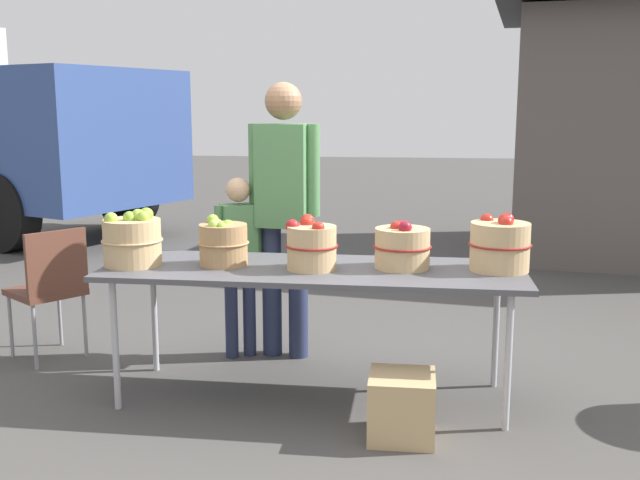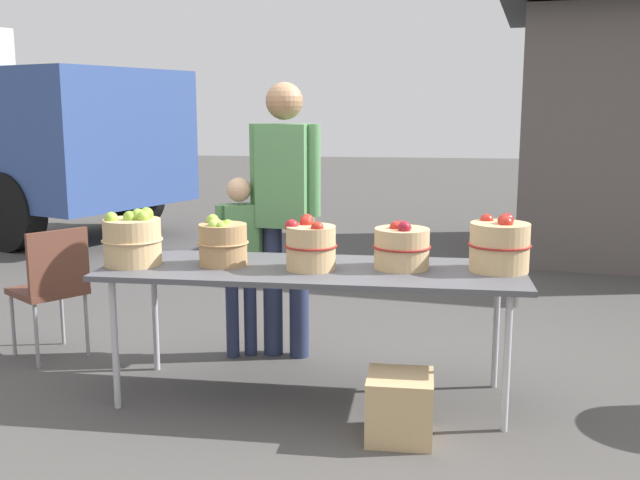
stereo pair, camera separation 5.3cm
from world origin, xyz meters
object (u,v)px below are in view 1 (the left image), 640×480
object	(u,v)px
child_customer	(239,253)
produce_crate	(402,406)
vendor_adult	(284,198)
apple_basket_green_1	(223,243)
market_table	(313,275)
apple_basket_green_0	(132,240)
apple_basket_red_2	(500,245)
apple_basket_red_1	(402,246)
folding_chair	(50,283)
apple_basket_red_0	(311,246)

from	to	relation	value
child_customer	produce_crate	bearing A→B (deg)	107.60
vendor_adult	produce_crate	distance (m)	1.64
apple_basket_green_1	child_customer	size ratio (longest dim) A/B	0.24
market_table	apple_basket_green_0	xyz separation A→B (m)	(-1.00, -0.07, 0.18)
child_customer	apple_basket_red_2	bearing A→B (deg)	133.13
produce_crate	apple_basket_red_1	bearing A→B (deg)	92.59
apple_basket_red_1	folding_chair	xyz separation A→B (m)	(-2.24, 0.36, -0.36)
apple_basket_green_1	apple_basket_red_2	xyz separation A→B (m)	(1.51, 0.07, 0.01)
folding_chair	apple_basket_red_2	bearing A→B (deg)	119.04
apple_basket_red_2	folding_chair	distance (m)	2.81
market_table	vendor_adult	bearing A→B (deg)	112.23
apple_basket_red_0	produce_crate	bearing A→B (deg)	-38.85
apple_basket_red_2	child_customer	bearing A→B (deg)	160.22
apple_basket_green_0	folding_chair	world-z (taller)	apple_basket_green_0
market_table	apple_basket_red_2	bearing A→B (deg)	3.78
apple_basket_green_1	apple_basket_red_1	distance (m)	0.99
market_table	child_customer	world-z (taller)	child_customer
apple_basket_red_1	folding_chair	distance (m)	2.30
market_table	apple_basket_green_1	xyz separation A→B (m)	(-0.50, -0.00, 0.17)
folding_chair	vendor_adult	bearing A→B (deg)	136.80
apple_basket_green_0	folding_chair	bearing A→B (deg)	147.61
apple_basket_red_2	vendor_adult	world-z (taller)	vendor_adult
apple_basket_green_0	produce_crate	bearing A→B (deg)	-14.35
apple_basket_red_1	apple_basket_green_1	bearing A→B (deg)	-176.91
vendor_adult	child_customer	distance (m)	0.46
apple_basket_green_1	vendor_adult	distance (m)	0.74
apple_basket_green_1	folding_chair	distance (m)	1.37
apple_basket_green_1	apple_basket_red_1	world-z (taller)	apple_basket_green_1
apple_basket_red_2	child_customer	world-z (taller)	child_customer
market_table	folding_chair	xyz separation A→B (m)	(-1.76, 0.41, -0.20)
produce_crate	apple_basket_red_0	bearing A→B (deg)	141.15
market_table	apple_basket_green_1	world-z (taller)	apple_basket_green_1
apple_basket_red_1	folding_chair	size ratio (longest dim) A/B	0.37
folding_chair	produce_crate	bearing A→B (deg)	105.22
apple_basket_green_0	apple_basket_red_2	bearing A→B (deg)	3.88
market_table	child_customer	size ratio (longest dim) A/B	1.95
apple_basket_red_0	apple_basket_green_0	bearing A→B (deg)	-178.37
apple_basket_red_0	vendor_adult	size ratio (longest dim) A/B	0.17
apple_basket_red_0	folding_chair	bearing A→B (deg)	165.52
vendor_adult	folding_chair	size ratio (longest dim) A/B	2.06
vendor_adult	child_customer	bearing A→B (deg)	18.38
folding_chair	child_customer	bearing A→B (deg)	136.72
apple_basket_red_0	child_customer	xyz separation A→B (m)	(-0.56, 0.67, -0.19)
apple_basket_green_0	apple_basket_red_0	world-z (taller)	apple_basket_green_0
produce_crate	child_customer	bearing A→B (deg)	134.69
folding_chair	produce_crate	xyz separation A→B (m)	(2.26, -0.87, -0.35)
folding_chair	apple_basket_red_1	bearing A→B (deg)	117.08
market_table	apple_basket_red_0	world-z (taller)	apple_basket_red_0
apple_basket_red_1	vendor_adult	size ratio (longest dim) A/B	0.18
apple_basket_red_2	produce_crate	bearing A→B (deg)	-133.70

